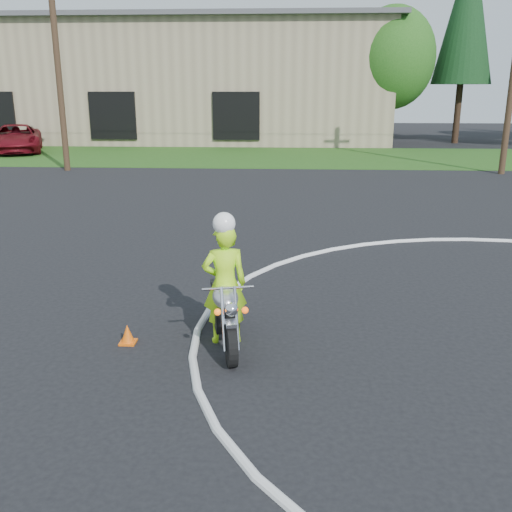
{
  "coord_description": "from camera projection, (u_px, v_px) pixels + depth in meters",
  "views": [
    {
      "loc": [
        -4.58,
        -5.32,
        3.73
      ],
      "look_at": [
        -5.1,
        3.57,
        1.1
      ],
      "focal_mm": 40.0,
      "sensor_mm": 36.0,
      "label": 1
    }
  ],
  "objects": [
    {
      "name": "rider_primary_grp",
      "position": [
        225.0,
        281.0,
        8.48
      ],
      "size": [
        0.75,
        0.58,
        2.03
      ],
      "rotation": [
        0.0,
        0.0,
        0.23
      ],
      "color": "#B5FF1A",
      "rests_on": "ground"
    },
    {
      "name": "primary_motorcycle",
      "position": [
        225.0,
        312.0,
        8.48
      ],
      "size": [
        0.77,
        2.05,
        1.09
      ],
      "rotation": [
        0.0,
        0.0,
        0.23
      ],
      "color": "black",
      "rests_on": "ground"
    },
    {
      "name": "pickup_grp",
      "position": [
        16.0,
        139.0,
        33.96
      ],
      "size": [
        4.72,
        6.48,
        1.64
      ],
      "rotation": [
        0.0,
        0.0,
        0.38
      ],
      "color": "maroon",
      "rests_on": "ground"
    },
    {
      "name": "grass_strip",
      "position": [
        371.0,
        157.0,
        31.74
      ],
      "size": [
        120.0,
        10.0,
        0.02
      ],
      "primitive_type": "cube",
      "color": "#1E4714",
      "rests_on": "ground"
    },
    {
      "name": "warehouse",
      "position": [
        117.0,
        82.0,
        44.0
      ],
      "size": [
        41.0,
        17.0,
        8.3
      ],
      "color": "tan",
      "rests_on": "ground"
    }
  ]
}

